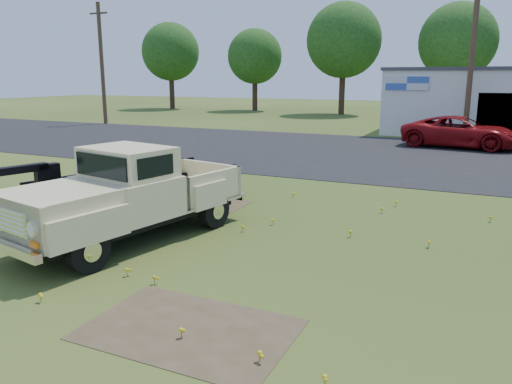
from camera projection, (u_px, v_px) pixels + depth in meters
ground at (205, 251)px, 10.52m from camera, size 140.00×140.00×0.00m
asphalt_lot at (366, 154)px, 23.77m from camera, size 90.00×14.00×0.02m
dirt_patch_a at (189, 330)px, 7.25m from camera, size 3.00×2.00×0.01m
dirt_patch_b at (207, 204)px, 14.43m from camera, size 2.20×1.60×0.01m
commercial_building at (505, 101)px, 31.43m from camera, size 14.20×8.20×4.15m
utility_pole_west at (102, 63)px, 37.94m from camera, size 1.60×0.30×9.00m
utility_pole_mid at (472, 58)px, 27.27m from camera, size 1.60×0.30×9.00m
treeline_a at (170, 52)px, 55.93m from camera, size 6.40×6.40×9.52m
treeline_b at (255, 57)px, 52.85m from camera, size 5.76×5.76×8.57m
treeline_c at (344, 40)px, 47.13m from camera, size 7.04×7.04×10.47m
treeline_d at (458, 41)px, 43.98m from camera, size 6.72×6.72×10.00m
vintage_pickup_truck at (130, 194)px, 11.06m from camera, size 3.39×6.15×2.11m
flatbed_trailer at (138, 181)px, 13.58m from camera, size 3.80×6.35×1.64m
red_pickup at (460, 132)px, 25.64m from camera, size 6.01×3.31×1.59m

